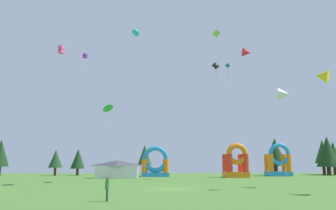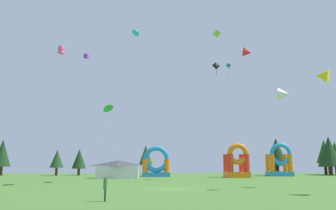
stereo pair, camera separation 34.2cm
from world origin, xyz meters
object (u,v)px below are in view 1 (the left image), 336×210
at_px(kite_red_delta, 247,53).
at_px(festival_tent, 117,169).
at_px(kite_lime_diamond, 217,36).
at_px(inflatable_yellow_castle, 279,163).
at_px(kite_black_diamond, 216,67).
at_px(inflatable_blue_arch, 236,165).
at_px(kite_pink_box, 61,50).
at_px(kite_purple_box, 85,56).
at_px(kite_yellow_delta, 322,76).
at_px(person_near_camera, 107,187).
at_px(kite_white_delta, 284,94).
at_px(kite_green_parafoil, 108,108).
at_px(inflatable_orange_dome, 155,166).
at_px(kite_teal_diamond, 228,68).
at_px(kite_cyan_parafoil, 136,33).

relative_size(kite_red_delta, festival_tent, 3.13).
xyz_separation_m(kite_lime_diamond, inflatable_yellow_castle, (15.76, 14.93, -23.04)).
height_order(kite_black_diamond, festival_tent, kite_black_diamond).
bearing_deg(kite_lime_diamond, kite_black_diamond, -106.31).
xyz_separation_m(kite_lime_diamond, inflatable_blue_arch, (4.93, 8.91, -23.26)).
height_order(kite_pink_box, kite_lime_diamond, kite_lime_diamond).
distance_m(kite_lime_diamond, inflatable_blue_arch, 25.39).
distance_m(kite_red_delta, kite_purple_box, 30.73).
height_order(kite_yellow_delta, person_near_camera, kite_yellow_delta).
bearing_deg(kite_red_delta, kite_white_delta, -97.24).
xyz_separation_m(kite_green_parafoil, inflatable_blue_arch, (23.40, 15.69, -8.57)).
distance_m(kite_yellow_delta, inflatable_yellow_castle, 35.54).
bearing_deg(inflatable_orange_dome, person_near_camera, -95.04).
relative_size(kite_lime_diamond, inflatable_orange_dome, 4.23).
relative_size(kite_yellow_delta, inflatable_orange_dome, 2.30).
xyz_separation_m(kite_black_diamond, festival_tent, (-17.08, 10.82, -17.05)).
bearing_deg(inflatable_orange_dome, kite_teal_diamond, -10.59).
distance_m(kite_yellow_delta, inflatable_blue_arch, 29.72).
xyz_separation_m(kite_purple_box, inflatable_orange_dome, (13.59, 8.68, -20.67)).
distance_m(inflatable_blue_arch, inflatable_orange_dome, 16.49).
bearing_deg(kite_black_diamond, kite_teal_diamond, 69.26).
xyz_separation_m(kite_black_diamond, inflatable_orange_dome, (-9.83, 17.15, -16.48)).
bearing_deg(kite_green_parafoil, kite_red_delta, 20.41).
xyz_separation_m(inflatable_orange_dome, festival_tent, (-7.25, -6.33, -0.57)).
bearing_deg(kite_yellow_delta, inflatable_orange_dome, 122.72).
distance_m(kite_yellow_delta, kite_teal_diamond, 30.70).
bearing_deg(inflatable_blue_arch, kite_cyan_parafoil, -132.43).
relative_size(kite_black_diamond, kite_purple_box, 0.83).
relative_size(kite_lime_diamond, inflatable_blue_arch, 4.00).
bearing_deg(kite_yellow_delta, kite_cyan_parafoil, 164.87).
height_order(kite_black_diamond, inflatable_blue_arch, kite_black_diamond).
xyz_separation_m(kite_yellow_delta, inflatable_yellow_castle, (6.35, 33.27, -10.76)).
distance_m(kite_teal_diamond, kite_white_delta, 34.80).
bearing_deg(kite_teal_diamond, kite_lime_diamond, -112.28).
xyz_separation_m(kite_red_delta, kite_green_parafoil, (-24.57, -9.14, -12.34)).
xyz_separation_m(kite_yellow_delta, inflatable_orange_dome, (-20.36, 31.69, -11.25)).
distance_m(kite_pink_box, kite_green_parafoil, 11.20).
bearing_deg(inflatable_orange_dome, kite_pink_box, -116.11).
xyz_separation_m(kite_black_diamond, kite_red_delta, (7.22, 6.17, 4.69)).
height_order(kite_black_diamond, person_near_camera, kite_black_diamond).
xyz_separation_m(kite_teal_diamond, kite_green_parafoil, (-22.76, -17.28, -11.61)).
relative_size(kite_black_diamond, festival_tent, 2.50).
bearing_deg(inflatable_orange_dome, kite_white_delta, -68.48).
distance_m(kite_black_diamond, kite_red_delta, 10.59).
xyz_separation_m(kite_pink_box, inflatable_yellow_castle, (39.89, 28.48, -15.24)).
bearing_deg(kite_pink_box, inflatable_orange_dome, 63.89).
relative_size(kite_cyan_parafoil, inflatable_yellow_castle, 3.12).
bearing_deg(kite_white_delta, inflatable_yellow_castle, 70.96).
height_order(kite_purple_box, kite_cyan_parafoil, kite_purple_box).
bearing_deg(kite_pink_box, kite_lime_diamond, 29.31).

